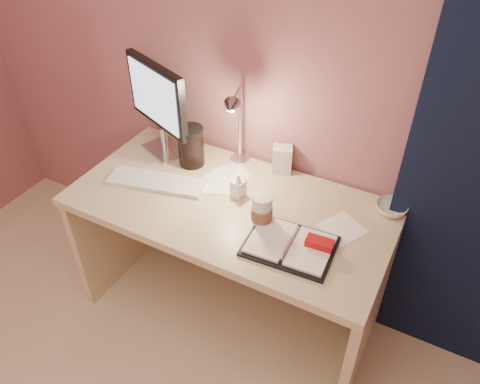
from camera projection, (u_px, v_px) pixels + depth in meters
The scene contains 13 objects.
desk at pixel (238, 230), 2.22m from camera, with size 1.40×0.70×0.73m.
monitor at pixel (159, 101), 2.17m from camera, with size 0.42×0.22×0.46m.
keyboard at pixel (156, 182), 2.13m from camera, with size 0.45×0.13×0.02m, color silver.
planner at pixel (292, 245), 1.81m from camera, with size 0.36×0.28×0.05m.
paper_a at pixel (221, 184), 2.13m from camera, with size 0.16×0.16×0.00m, color white.
paper_b at pixel (342, 228), 1.90m from camera, with size 0.15×0.15×0.00m, color white.
paper_c at pixel (232, 174), 2.19m from camera, with size 0.15×0.15×0.00m, color white.
coffee_cup at pixel (262, 211), 1.88m from camera, with size 0.09×0.09×0.14m.
bowl at pixel (391, 208), 1.97m from camera, with size 0.13×0.13×0.04m, color white.
lotion_bottle at pixel (238, 185), 2.03m from camera, with size 0.05×0.05×0.12m, color silver.
dark_jar at pixel (191, 148), 2.21m from camera, with size 0.12×0.12×0.17m, color black.
product_box at pixel (282, 160), 2.17m from camera, with size 0.09×0.07×0.13m, color silver.
desk_lamp at pixel (224, 122), 2.06m from camera, with size 0.14×0.26×0.42m.
Camera 1 is at (0.78, 0.02, 2.03)m, focal length 35.00 mm.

